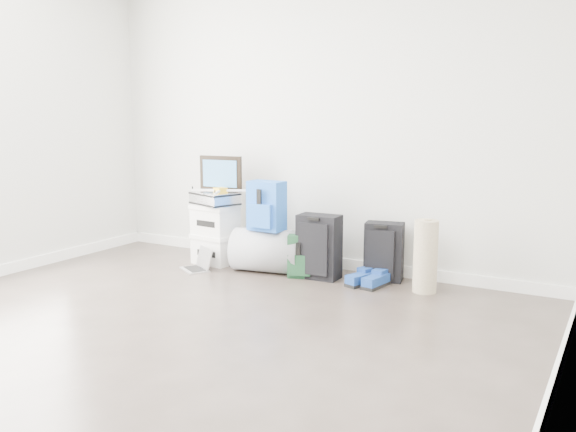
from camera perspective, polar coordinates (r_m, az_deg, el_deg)
The scene contains 14 objects.
ground at distance 3.79m, azimuth -14.95°, elevation -12.55°, with size 5.00×5.00×0.00m, color #362D27.
room_envelope at distance 3.54m, azimuth -15.98°, elevation 14.33°, with size 4.52×5.02×2.71m.
boxes_stack at distance 5.80m, azimuth -6.79°, elevation -1.66°, with size 0.42×0.36×0.56m.
briefcase at distance 5.74m, azimuth -6.86°, elevation 1.65°, with size 0.41×0.30×0.12m, color #B2B2B7.
painting at distance 5.79m, azimuth -6.33°, elevation 3.98°, with size 0.44×0.07×0.33m.
drone at distance 5.67m, azimuth -6.34°, elevation 2.41°, with size 0.50×0.50×0.05m.
duffel_bag at distance 5.46m, azimuth -1.88°, elevation -3.27°, with size 0.39×0.39×0.62m, color gray.
blue_backpack at distance 5.36m, azimuth -2.07°, elevation 0.87°, with size 0.31×0.23×0.44m.
large_suitcase at distance 5.24m, azimuth 2.88°, elevation -2.89°, with size 0.36×0.24×0.55m.
green_backpack at distance 5.28m, azimuth 1.46°, elevation -3.83°, with size 0.31×0.27×0.38m.
carry_on at distance 5.23m, azimuth 8.94°, elevation -3.32°, with size 0.35×0.26×0.50m.
shoes at distance 5.09m, azimuth 7.53°, elevation -6.00°, with size 0.31×0.31×0.10m.
rolled_rug at distance 4.95m, azimuth 12.74°, elevation -3.71°, with size 0.19×0.19×0.58m, color gray.
laptop at distance 5.62m, azimuth -8.37°, elevation -4.51°, with size 0.34×0.31×0.20m.
Camera 1 is at (2.50, -2.48, 1.41)m, focal length 38.00 mm.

